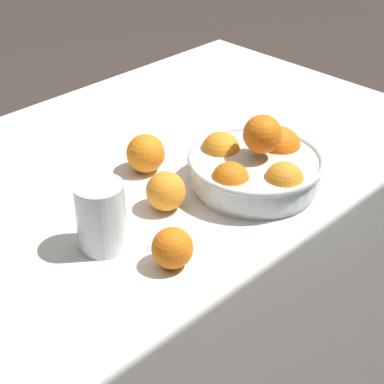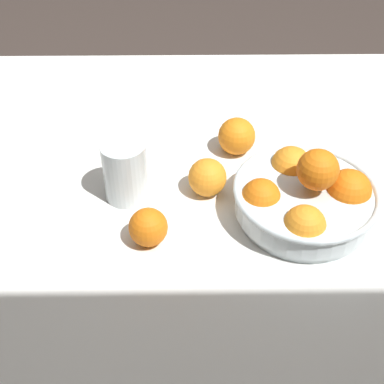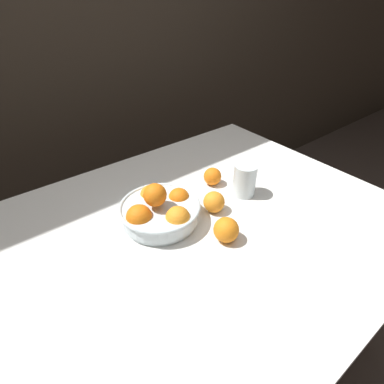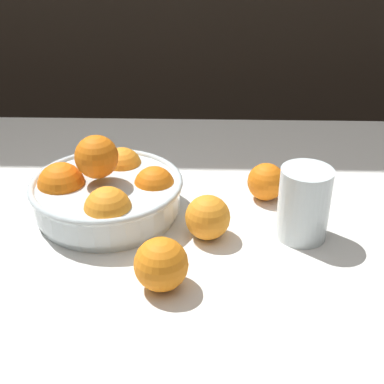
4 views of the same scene
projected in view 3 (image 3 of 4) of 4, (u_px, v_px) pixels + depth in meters
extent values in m
plane|color=#3D332D|center=(198.00, 342.00, 1.41)|extent=(12.00, 12.00, 0.00)
cube|color=#2D261E|center=(60.00, 7.00, 1.28)|extent=(8.00, 0.05, 2.60)
cube|color=white|center=(200.00, 226.00, 0.99)|extent=(1.33, 1.07, 0.03)
cylinder|color=#936B47|center=(7.00, 296.00, 1.20)|extent=(0.05, 0.05, 0.71)
cylinder|color=#936B47|center=(227.00, 190.00, 1.81)|extent=(0.05, 0.05, 0.71)
cylinder|color=silver|center=(161.00, 219.00, 0.98)|extent=(0.24, 0.24, 0.02)
cylinder|color=silver|center=(160.00, 212.00, 0.96)|extent=(0.25, 0.25, 0.05)
torus|color=silver|center=(160.00, 206.00, 0.95)|extent=(0.26, 0.26, 0.01)
sphere|color=orange|center=(179.00, 198.00, 1.00)|extent=(0.07, 0.07, 0.07)
sphere|color=orange|center=(151.00, 195.00, 1.01)|extent=(0.07, 0.07, 0.07)
sphere|color=orange|center=(139.00, 217.00, 0.91)|extent=(0.08, 0.08, 0.08)
sphere|color=orange|center=(178.00, 218.00, 0.91)|extent=(0.08, 0.08, 0.08)
sphere|color=orange|center=(155.00, 195.00, 0.92)|extent=(0.07, 0.07, 0.07)
cylinder|color=#F4A314|center=(244.00, 183.00, 1.08)|extent=(0.07, 0.07, 0.09)
cylinder|color=silver|center=(245.00, 180.00, 1.08)|extent=(0.08, 0.08, 0.12)
sphere|color=orange|center=(212.00, 176.00, 1.14)|extent=(0.07, 0.07, 0.07)
sphere|color=orange|center=(214.00, 202.00, 1.01)|extent=(0.07, 0.07, 0.07)
sphere|color=orange|center=(226.00, 230.00, 0.89)|extent=(0.08, 0.08, 0.08)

